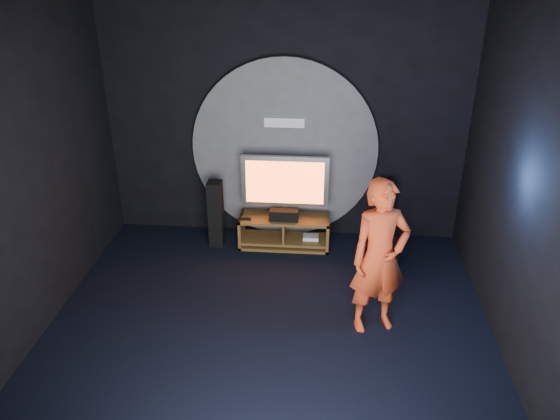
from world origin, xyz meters
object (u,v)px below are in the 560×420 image
object	(u,v)px
media_console	(285,233)
tower_speaker_left	(216,214)
tv	(285,184)
player	(380,258)
subwoofer	(387,252)
tower_speaker_right	(383,212)

from	to	relation	value
media_console	tower_speaker_left	distance (m)	1.02
tv	player	distance (m)	2.15
tower_speaker_left	subwoofer	distance (m)	2.42
tower_speaker_right	player	bearing A→B (deg)	-96.71
media_console	player	xyz separation A→B (m)	(1.15, -1.75, 0.70)
subwoofer	player	bearing A→B (deg)	-100.69
tv	tower_speaker_left	xyz separation A→B (m)	(-0.96, -0.12, -0.45)
tv	tower_speaker_left	size ratio (longest dim) A/B	1.24
media_console	subwoofer	world-z (taller)	media_console
player	media_console	bearing A→B (deg)	103.99
media_console	tv	world-z (taller)	tv
media_console	subwoofer	size ratio (longest dim) A/B	3.89
subwoofer	tower_speaker_right	bearing A→B (deg)	93.37
tower_speaker_left	subwoofer	xyz separation A→B (m)	(2.38, -0.30, -0.32)
tower_speaker_left	subwoofer	size ratio (longest dim) A/B	2.99
media_console	tv	distance (m)	0.74
tower_speaker_right	subwoofer	distance (m)	0.65
tower_speaker_left	tower_speaker_right	bearing A→B (deg)	6.46
media_console	subwoofer	xyz separation A→B (m)	(1.41, -0.35, -0.03)
tv	tower_speaker_right	size ratio (longest dim) A/B	1.24
tv	player	xyz separation A→B (m)	(1.16, -1.81, -0.04)
tower_speaker_left	subwoofer	bearing A→B (deg)	-7.09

